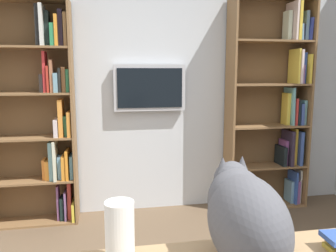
{
  "coord_description": "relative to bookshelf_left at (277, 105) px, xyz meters",
  "views": [
    {
      "loc": [
        0.48,
        1.3,
        1.46
      ],
      "look_at": [
        0.03,
        -1.14,
        1.06
      ],
      "focal_mm": 36.48,
      "sensor_mm": 36.0,
      "label": 1
    }
  ],
  "objects": [
    {
      "name": "paper_towel_roll",
      "position": [
        1.76,
        2.16,
        -0.24
      ],
      "size": [
        0.11,
        0.11,
        0.25
      ],
      "primitive_type": "cylinder",
      "color": "white",
      "rests_on": "desk"
    },
    {
      "name": "bookshelf_left",
      "position": [
        0.0,
        0.0,
        0.0
      ],
      "size": [
        0.87,
        0.28,
        2.22
      ],
      "color": "brown",
      "rests_on": "ground"
    },
    {
      "name": "cat",
      "position": [
        1.31,
        2.23,
        -0.17
      ],
      "size": [
        0.27,
        0.59,
        0.39
      ],
      "color": "#4C4C51",
      "rests_on": "desk"
    },
    {
      "name": "coffee_mug",
      "position": [
        1.09,
        2.12,
        -0.32
      ],
      "size": [
        0.08,
        0.08,
        0.1
      ],
      "primitive_type": "cylinder",
      "color": "#335999",
      "rests_on": "desk"
    },
    {
      "name": "bookshelf_right",
      "position": [
        2.43,
        0.0,
        -0.04
      ],
      "size": [
        0.89,
        0.28,
        2.11
      ],
      "color": "brown",
      "rests_on": "ground"
    },
    {
      "name": "wall_back",
      "position": [
        1.33,
        -0.17,
        0.25
      ],
      "size": [
        4.52,
        0.06,
        2.7
      ],
      "primitive_type": "cube",
      "color": "silver",
      "rests_on": "ground"
    },
    {
      "name": "wall_mounted_tv",
      "position": [
        1.36,
        -0.08,
        0.19
      ],
      "size": [
        0.73,
        0.07,
        0.47
      ],
      "color": "#B7B7BC"
    }
  ]
}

